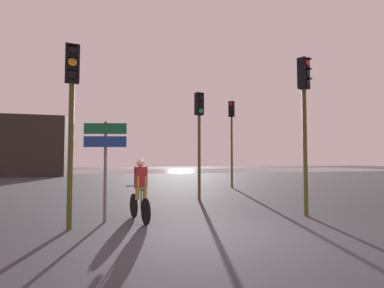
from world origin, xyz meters
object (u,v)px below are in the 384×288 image
(traffic_light_far_right, at_px, (232,128))
(direction_sign_post, at_px, (105,152))
(traffic_light_center, at_px, (199,125))
(traffic_light_near_left, at_px, (72,100))
(cyclist, at_px, (140,190))
(traffic_light_near_right, at_px, (304,106))

(traffic_light_far_right, distance_m, direction_sign_post, 10.61)
(traffic_light_center, bearing_deg, traffic_light_near_left, 28.34)
(traffic_light_center, distance_m, cyclist, 4.94)
(traffic_light_near_right, relative_size, traffic_light_near_left, 1.06)
(traffic_light_far_right, distance_m, cyclist, 10.35)
(cyclist, bearing_deg, traffic_light_near_left, -175.62)
(traffic_light_far_right, xyz_separation_m, direction_sign_post, (-6.79, -7.98, -1.63))
(traffic_light_center, xyz_separation_m, cyclist, (-2.64, -3.56, -2.18))
(traffic_light_near_left, bearing_deg, traffic_light_near_right, 171.37)
(direction_sign_post, bearing_deg, traffic_light_near_left, 52.96)
(traffic_light_near_right, relative_size, cyclist, 2.72)
(direction_sign_post, height_order, cyclist, direction_sign_post)
(direction_sign_post, xyz_separation_m, cyclist, (0.90, -0.12, -0.97))
(traffic_light_far_right, bearing_deg, cyclist, 87.28)
(traffic_light_near_right, distance_m, traffic_light_far_right, 8.64)
(traffic_light_far_right, xyz_separation_m, traffic_light_center, (-3.26, -4.54, -0.43))
(direction_sign_post, bearing_deg, traffic_light_center, -121.84)
(direction_sign_post, relative_size, cyclist, 1.55)
(traffic_light_near_right, distance_m, cyclist, 5.23)
(traffic_light_near_left, xyz_separation_m, direction_sign_post, (0.76, 0.62, -1.21))
(cyclist, bearing_deg, traffic_light_near_right, -17.85)
(traffic_light_near_right, bearing_deg, traffic_light_far_right, -125.73)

